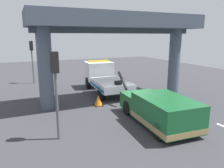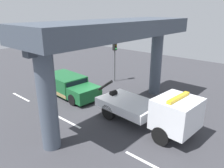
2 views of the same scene
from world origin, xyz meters
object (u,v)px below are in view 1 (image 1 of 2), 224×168
tow_truck_white (103,77)px  traffic_light_near (55,77)px  traffic_cone_orange (98,101)px  towed_van_green (159,110)px  traffic_light_far (32,53)px

tow_truck_white → traffic_light_near: bearing=145.1°
traffic_light_near → traffic_cone_orange: traffic_light_near is taller
towed_van_green → traffic_cone_orange: towed_van_green is taller
tow_truck_white → traffic_light_far: 7.81m
traffic_light_far → traffic_cone_orange: (-9.23, -3.35, -2.66)m
traffic_light_near → tow_truck_white: bearing=-34.9°
traffic_light_far → traffic_cone_orange: 10.17m
towed_van_green → traffic_light_far: 14.60m
tow_truck_white → traffic_light_far: bearing=43.5°
tow_truck_white → traffic_light_far: (5.51, 5.23, 1.81)m
towed_van_green → traffic_light_near: bearing=84.8°
towed_van_green → traffic_cone_orange: 4.64m
towed_van_green → tow_truck_white: bearing=-0.4°
traffic_light_near → traffic_cone_orange: bearing=-41.6°
tow_truck_white → towed_van_green: bearing=179.6°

